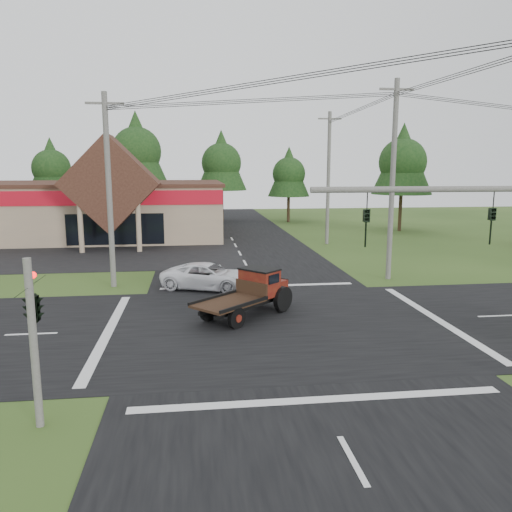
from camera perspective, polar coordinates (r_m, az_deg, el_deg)
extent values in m
plane|color=#2F491A|center=(21.30, 2.60, -7.88)|extent=(120.00, 120.00, 0.00)
cube|color=black|center=(21.29, 2.60, -7.86)|extent=(12.00, 120.00, 0.02)
cube|color=black|center=(21.29, 2.60, -7.85)|extent=(120.00, 12.00, 0.02)
cube|color=black|center=(40.90, -21.94, 0.12)|extent=(28.00, 14.00, 0.02)
cube|color=tan|center=(51.68, -21.20, 4.87)|extent=(30.00, 15.00, 5.00)
cube|color=#381E17|center=(51.54, -21.38, 7.70)|extent=(30.40, 15.40, 0.30)
cube|color=maroon|center=(44.30, -23.67, 6.04)|extent=(30.00, 0.12, 1.20)
cube|color=#381E17|center=(42.00, -16.22, 7.95)|extent=(7.78, 4.00, 7.78)
cylinder|color=tan|center=(40.97, -19.40, 3.10)|extent=(0.40, 0.40, 4.00)
cylinder|color=tan|center=(40.26, -13.27, 3.29)|extent=(0.40, 0.40, 4.00)
cube|color=black|center=(43.25, -15.77, 2.96)|extent=(8.00, 0.08, 2.60)
cylinder|color=#595651|center=(14.28, 22.20, 7.09)|extent=(8.00, 0.16, 0.16)
imported|color=black|center=(14.87, 25.32, 3.09)|extent=(0.16, 0.20, 1.00)
imported|color=black|center=(13.33, 12.48, 3.12)|extent=(0.16, 0.20, 1.00)
cylinder|color=#595651|center=(13.81, -24.06, -9.22)|extent=(0.20, 0.20, 4.40)
imported|color=black|center=(13.60, -24.27, -2.96)|extent=(0.53, 2.48, 1.00)
sphere|color=#FF0C0C|center=(13.70, -24.15, -2.01)|extent=(0.18, 0.18, 0.18)
cylinder|color=#595651|center=(28.37, -16.44, 7.01)|extent=(0.30, 0.30, 10.50)
cube|color=#595651|center=(28.53, -16.92, 16.37)|extent=(2.00, 0.12, 0.12)
cylinder|color=#595651|center=(30.23, 15.33, 8.18)|extent=(0.30, 0.30, 11.50)
cube|color=#595651|center=(30.53, 15.80, 17.87)|extent=(2.00, 0.12, 0.12)
cylinder|color=#595651|center=(43.51, 8.26, 8.69)|extent=(0.30, 0.30, 11.20)
cube|color=#595651|center=(43.69, 8.44, 15.26)|extent=(2.00, 0.12, 0.12)
cylinder|color=#332316|center=(64.32, -22.07, 5.03)|extent=(0.36, 0.36, 3.50)
cone|color=black|center=(64.14, -22.37, 9.53)|extent=(5.60, 5.60, 6.60)
sphere|color=black|center=(64.14, -22.35, 9.26)|extent=(4.40, 4.40, 4.40)
cylinder|color=#332316|center=(61.47, -13.26, 5.79)|extent=(0.36, 0.36, 4.55)
cone|color=black|center=(61.36, -13.51, 11.91)|extent=(7.28, 7.28, 8.58)
sphere|color=black|center=(61.35, -13.49, 11.55)|extent=(5.72, 5.72, 5.72)
cylinder|color=#332316|center=(62.24, -3.91, 5.76)|extent=(0.36, 0.36, 3.85)
cone|color=black|center=(62.07, -3.97, 10.88)|extent=(6.16, 6.16, 7.26)
sphere|color=black|center=(62.07, -3.97, 10.58)|extent=(4.84, 4.84, 4.84)
cylinder|color=#332316|center=(61.25, 3.73, 5.37)|extent=(0.36, 0.36, 3.15)
cone|color=black|center=(61.05, 3.77, 9.62)|extent=(5.04, 5.04, 5.94)
sphere|color=black|center=(61.06, 3.77, 9.37)|extent=(3.96, 3.96, 3.96)
cylinder|color=#332316|center=(54.57, 16.14, 4.79)|extent=(0.36, 0.36, 3.85)
cone|color=black|center=(54.38, 16.43, 10.62)|extent=(6.16, 6.16, 7.26)
sphere|color=black|center=(54.38, 16.41, 10.28)|extent=(4.84, 4.84, 4.84)
imported|color=white|center=(27.43, -5.49, -2.32)|extent=(5.54, 3.96, 1.40)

